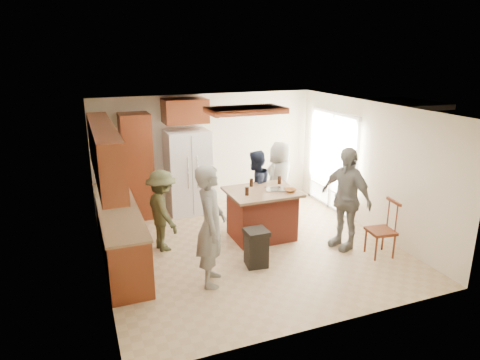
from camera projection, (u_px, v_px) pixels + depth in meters
name	position (u px, v px, depth m)	size (l,w,h in m)	color
room_shell	(388.00, 158.00, 10.47)	(8.00, 5.20, 5.00)	tan
person_front_left	(211.00, 226.00, 6.30)	(0.68, 0.50, 1.86)	gray
person_behind_left	(255.00, 188.00, 8.54)	(0.74, 0.46, 1.53)	#181F30
person_behind_right	(280.00, 179.00, 9.04)	(0.78, 0.51, 1.60)	gray
person_side_right	(345.00, 198.00, 7.50)	(1.08, 0.55, 1.84)	gray
person_counter	(162.00, 211.00, 7.45)	(0.94, 0.44, 1.46)	#3C4025
left_cabinetry	(115.00, 206.00, 7.04)	(0.64, 3.00, 2.30)	maroon
back_wall_units	(149.00, 152.00, 8.84)	(1.80, 0.60, 2.45)	maroon
refrigerator	(188.00, 172.00, 9.18)	(0.90, 0.76, 1.80)	white
kitchen_island	(262.00, 214.00, 8.00)	(1.28, 1.03, 0.93)	#943826
island_items	(276.00, 188.00, 7.89)	(0.96, 0.70, 0.15)	silver
trash_bin	(256.00, 247.00, 6.99)	(0.38, 0.38, 0.63)	black
spindle_chair	(382.00, 231.00, 7.30)	(0.47, 0.47, 0.99)	maroon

